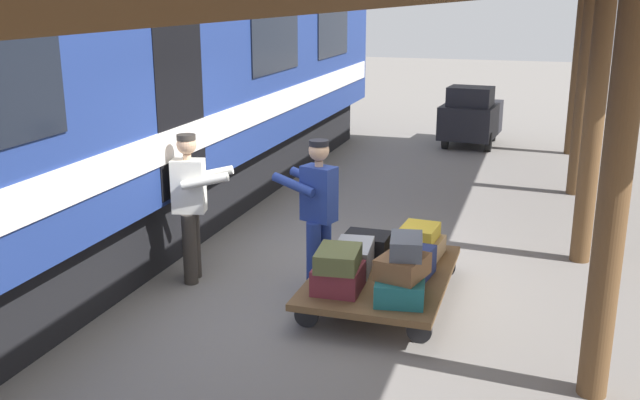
# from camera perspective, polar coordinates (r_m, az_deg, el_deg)

# --- Properties ---
(ground_plane) EXTENTS (60.00, 60.00, 0.00)m
(ground_plane) POSITION_cam_1_polar(r_m,az_deg,el_deg) (8.24, 2.88, -6.79)
(ground_plane) COLOR slate
(train_car) EXTENTS (3.02, 17.50, 4.00)m
(train_car) POSITION_cam_1_polar(r_m,az_deg,el_deg) (9.24, -19.24, 8.10)
(train_car) COLOR navy
(train_car) RESTS_ON ground_plane
(luggage_cart) EXTENTS (1.40, 2.17, 0.31)m
(luggage_cart) POSITION_cam_1_polar(r_m,az_deg,el_deg) (7.81, 4.89, -6.01)
(luggage_cart) COLOR brown
(luggage_cart) RESTS_ON ground_plane
(suitcase_gray_aluminum) EXTENTS (0.45, 0.67, 0.29)m
(suitcase_gray_aluminum) POSITION_cam_1_polar(r_m,az_deg,el_deg) (7.81, 2.66, -4.49)
(suitcase_gray_aluminum) COLOR #9EA0A5
(suitcase_gray_aluminum) RESTS_ON luggage_cart
(suitcase_navy_fabric) EXTENTS (0.46, 0.55, 0.29)m
(suitcase_navy_fabric) POSITION_cam_1_polar(r_m,az_deg,el_deg) (7.69, 7.23, -4.93)
(suitcase_navy_fabric) COLOR navy
(suitcase_navy_fabric) RESTS_ON luggage_cart
(suitcase_black_hardshell) EXTENTS (0.52, 0.44, 0.21)m
(suitcase_black_hardshell) POSITION_cam_1_polar(r_m,az_deg,el_deg) (8.37, 3.70, -3.38)
(suitcase_black_hardshell) COLOR black
(suitcase_black_hardshell) RESTS_ON luggage_cart
(suitcase_teal_softside) EXTENTS (0.56, 0.70, 0.22)m
(suitcase_teal_softside) POSITION_cam_1_polar(r_m,az_deg,el_deg) (7.15, 6.34, -6.84)
(suitcase_teal_softside) COLOR #1E666B
(suitcase_teal_softside) RESTS_ON luggage_cart
(suitcase_burgundy_valise) EXTENTS (0.48, 0.51, 0.26)m
(suitcase_burgundy_valise) POSITION_cam_1_polar(r_m,az_deg,el_deg) (7.28, 1.44, -6.17)
(suitcase_burgundy_valise) COLOR maroon
(suitcase_burgundy_valise) RESTS_ON luggage_cart
(suitcase_tan_vintage) EXTENTS (0.49, 0.67, 0.20)m
(suitcase_tan_vintage) POSITION_cam_1_polar(r_m,az_deg,el_deg) (8.26, 7.97, -3.83)
(suitcase_tan_vintage) COLOR tan
(suitcase_tan_vintage) RESTS_ON luggage_cart
(suitcase_yellow_case) EXTENTS (0.42, 0.51, 0.16)m
(suitcase_yellow_case) POSITION_cam_1_polar(r_m,az_deg,el_deg) (8.24, 7.84, -2.56)
(suitcase_yellow_case) COLOR gold
(suitcase_yellow_case) RESTS_ON suitcase_tan_vintage
(suitcase_olive_duffel) EXTENTS (0.46, 0.57, 0.19)m
(suitcase_olive_duffel) POSITION_cam_1_polar(r_m,az_deg,el_deg) (7.17, 1.44, -4.62)
(suitcase_olive_duffel) COLOR brown
(suitcase_olive_duffel) RESTS_ON suitcase_burgundy_valise
(suitcase_brown_leather) EXTENTS (0.51, 0.58, 0.21)m
(suitcase_brown_leather) POSITION_cam_1_polar(r_m,az_deg,el_deg) (7.08, 6.51, -5.22)
(suitcase_brown_leather) COLOR brown
(suitcase_brown_leather) RESTS_ON suitcase_teal_softside
(suitcase_slate_roller) EXTENTS (0.38, 0.52, 0.19)m
(suitcase_slate_roller) POSITION_cam_1_polar(r_m,az_deg,el_deg) (7.04, 6.81, -3.62)
(suitcase_slate_roller) COLOR #4C515B
(suitcase_slate_roller) RESTS_ON suitcase_brown_leather
(porter_in_overalls) EXTENTS (0.73, 0.56, 1.70)m
(porter_in_overalls) POSITION_cam_1_polar(r_m,az_deg,el_deg) (7.81, -0.21, -0.85)
(porter_in_overalls) COLOR navy
(porter_in_overalls) RESTS_ON ground_plane
(porter_by_door) EXTENTS (0.72, 0.54, 1.70)m
(porter_by_door) POSITION_cam_1_polar(r_m,az_deg,el_deg) (8.23, -10.11, -0.22)
(porter_by_door) COLOR #332D28
(porter_by_door) RESTS_ON ground_plane
(baggage_tug) EXTENTS (1.25, 1.79, 1.30)m
(baggage_tug) POSITION_cam_1_polar(r_m,az_deg,el_deg) (16.04, 11.78, 6.45)
(baggage_tug) COLOR black
(baggage_tug) RESTS_ON ground_plane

